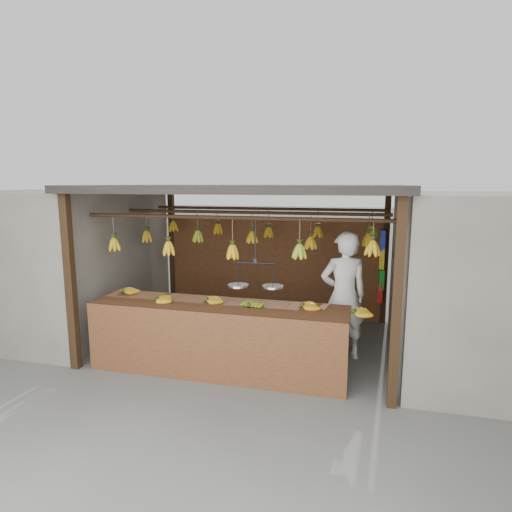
# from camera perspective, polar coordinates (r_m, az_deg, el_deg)

# --- Properties ---
(ground) EXTENTS (80.00, 80.00, 0.00)m
(ground) POSITION_cam_1_polar(r_m,az_deg,el_deg) (6.76, -0.65, -11.35)
(ground) COLOR #5B5B57
(stall) EXTENTS (4.30, 3.30, 2.40)m
(stall) POSITION_cam_1_polar(r_m,az_deg,el_deg) (6.65, 0.06, 5.76)
(stall) COLOR black
(stall) RESTS_ON ground
(neighbor_left) EXTENTS (3.00, 3.00, 2.30)m
(neighbor_left) POSITION_cam_1_polar(r_m,az_deg,el_deg) (8.14, -25.94, -0.33)
(neighbor_left) COLOR slate
(neighbor_left) RESTS_ON ground
(counter) EXTENTS (3.50, 0.76, 0.96)m
(counter) POSITION_cam_1_polar(r_m,az_deg,el_deg) (5.46, -5.40, -8.77)
(counter) COLOR brown
(counter) RESTS_ON ground
(hanging_bananas) EXTENTS (3.63, 2.24, 0.39)m
(hanging_bananas) POSITION_cam_1_polar(r_m,az_deg,el_deg) (6.36, -0.54, 2.39)
(hanging_bananas) COLOR gold
(hanging_bananas) RESTS_ON ground
(balance_scale) EXTENTS (0.69, 0.31, 0.87)m
(balance_scale) POSITION_cam_1_polar(r_m,az_deg,el_deg) (5.40, -0.08, -3.51)
(balance_scale) COLOR black
(balance_scale) RESTS_ON ground
(vendor) EXTENTS (0.76, 0.63, 1.79)m
(vendor) POSITION_cam_1_polar(r_m,az_deg,el_deg) (6.03, 11.60, -5.24)
(vendor) COLOR white
(vendor) RESTS_ON ground
(bag_bundles) EXTENTS (0.08, 0.26, 1.24)m
(bag_bundles) POSITION_cam_1_polar(r_m,az_deg,el_deg) (7.58, 16.40, -1.47)
(bag_bundles) COLOR #1426BF
(bag_bundles) RESTS_ON ground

